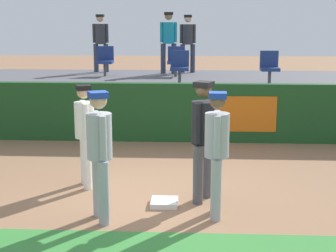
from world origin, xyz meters
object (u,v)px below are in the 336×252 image
player_fielder_home (85,129)px  player_runner_visitor (217,146)px  player_coach_visitor (100,147)px  spectator_capped (188,39)px  player_umpire (203,133)px  seat_back_left (105,59)px  first_base (164,203)px  seat_front_center (180,66)px  seat_front_right (270,66)px  spectator_hooded (169,38)px  spectator_casual (101,39)px  seat_back_center (176,60)px

player_fielder_home → player_runner_visitor: player_runner_visitor is taller
player_coach_visitor → spectator_capped: spectator_capped is taller
player_umpire → spectator_capped: 8.19m
player_coach_visitor → seat_back_left: seat_back_left is taller
first_base → spectator_capped: (0.20, 8.36, 2.06)m
first_base → spectator_capped: bearing=88.6°
seat_front_center → seat_front_right: (2.22, -0.00, -0.00)m
player_umpire → seat_front_center: size_ratio=2.19×
first_base → player_coach_visitor: 1.44m
seat_back_left → spectator_hooded: bearing=22.2°
player_fielder_home → spectator_hooded: bearing=152.8°
player_fielder_home → seat_back_left: 6.56m
first_base → spectator_casual: spectator_casual is taller
player_fielder_home → first_base: bearing=39.2°
seat_back_center → spectator_casual: (-2.32, 1.03, 0.53)m
first_base → player_fielder_home: size_ratio=0.24×
player_runner_visitor → seat_front_right: (1.52, 5.89, 0.55)m
seat_front_center → spectator_casual: spectator_casual is taller
seat_front_center → player_runner_visitor: bearing=-83.3°
player_coach_visitor → spectator_capped: 9.10m
player_fielder_home → seat_front_center: seat_front_center is taller
seat_front_right → player_runner_visitor: bearing=-104.5°
spectator_casual → spectator_capped: bearing=178.6°
player_fielder_home → player_umpire: size_ratio=0.92×
first_base → seat_front_center: size_ratio=0.48×
seat_back_left → spectator_casual: (-0.30, 1.03, 0.53)m
seat_front_right → seat_back_left: bearing=157.8°
player_coach_visitor → spectator_casual: spectator_casual is taller
player_fielder_home → spectator_casual: size_ratio=0.98×
player_umpire → seat_front_right: seat_front_right is taller
first_base → seat_back_left: bearing=106.3°
spectator_casual → seat_front_center: bearing=129.4°
player_umpire → seat_back_center: size_ratio=2.19×
first_base → seat_front_center: bearing=89.5°
player_umpire → seat_front_center: 5.32m
seat_back_center → first_base: bearing=-89.1°
player_coach_visitor → player_runner_visitor: bearing=74.0°
player_runner_visitor → seat_back_left: (-2.88, 7.69, 0.55)m
player_runner_visitor → player_umpire: bearing=-161.9°
seat_front_right → spectator_casual: bearing=148.9°
first_base → seat_front_center: seat_front_center is taller
player_runner_visitor → seat_front_center: bearing=-171.3°
player_runner_visitor → player_coach_visitor: bearing=-79.7°
player_coach_visitor → seat_front_right: bearing=128.8°
seat_front_center → seat_front_right: 2.22m
player_fielder_home → seat_back_center: (1.23, 6.48, 0.60)m
player_runner_visitor → spectator_capped: 8.83m
player_umpire → spectator_capped: size_ratio=1.07×
first_base → player_fielder_home: (-1.35, 0.82, 0.94)m
player_umpire → spectator_capped: spectator_capped is taller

